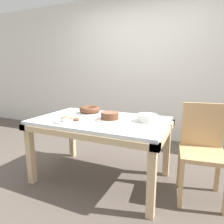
{
  "coord_description": "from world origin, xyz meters",
  "views": [
    {
      "loc": [
        1.0,
        -1.93,
        1.26
      ],
      "look_at": [
        0.08,
        0.14,
        0.79
      ],
      "focal_mm": 32.0,
      "sensor_mm": 36.0,
      "label": 1
    }
  ],
  "objects_px": {
    "plate_stack": "(147,118)",
    "tealight_left_edge": "(71,112)",
    "chair": "(202,146)",
    "tealight_right_edge": "(163,121)",
    "tealight_near_cakes": "(134,127)",
    "pastry_platter": "(69,120)",
    "tealight_near_front": "(157,116)",
    "tealight_centre": "(54,117)",
    "cake_golden_bundt": "(90,110)",
    "cake_chocolate_round": "(110,117)"
  },
  "relations": [
    {
      "from": "tealight_centre",
      "to": "cake_golden_bundt",
      "type": "bearing_deg",
      "value": 55.43
    },
    {
      "from": "chair",
      "to": "tealight_centre",
      "type": "relative_size",
      "value": 23.5
    },
    {
      "from": "tealight_centre",
      "to": "pastry_platter",
      "type": "bearing_deg",
      "value": -13.09
    },
    {
      "from": "cake_golden_bundt",
      "to": "tealight_left_edge",
      "type": "relative_size",
      "value": 7.13
    },
    {
      "from": "pastry_platter",
      "to": "tealight_left_edge",
      "type": "relative_size",
      "value": 8.43
    },
    {
      "from": "tealight_centre",
      "to": "chair",
      "type": "bearing_deg",
      "value": 10.46
    },
    {
      "from": "plate_stack",
      "to": "tealight_right_edge",
      "type": "relative_size",
      "value": 5.25
    },
    {
      "from": "plate_stack",
      "to": "tealight_left_edge",
      "type": "xyz_separation_m",
      "value": [
        -0.99,
        0.02,
        -0.03
      ]
    },
    {
      "from": "tealight_right_edge",
      "to": "tealight_near_front",
      "type": "height_order",
      "value": "same"
    },
    {
      "from": "chair",
      "to": "plate_stack",
      "type": "xyz_separation_m",
      "value": [
        -0.55,
        -0.04,
        0.24
      ]
    },
    {
      "from": "tealight_near_cakes",
      "to": "pastry_platter",
      "type": "bearing_deg",
      "value": -178.23
    },
    {
      "from": "cake_chocolate_round",
      "to": "tealight_right_edge",
      "type": "distance_m",
      "value": 0.56
    },
    {
      "from": "chair",
      "to": "tealight_left_edge",
      "type": "relative_size",
      "value": 23.5
    },
    {
      "from": "plate_stack",
      "to": "tealight_centre",
      "type": "height_order",
      "value": "plate_stack"
    },
    {
      "from": "chair",
      "to": "tealight_right_edge",
      "type": "bearing_deg",
      "value": 179.37
    },
    {
      "from": "tealight_left_edge",
      "to": "cake_golden_bundt",
      "type": "bearing_deg",
      "value": 25.72
    },
    {
      "from": "chair",
      "to": "cake_chocolate_round",
      "type": "distance_m",
      "value": 0.98
    },
    {
      "from": "tealight_centre",
      "to": "tealight_right_edge",
      "type": "height_order",
      "value": "same"
    },
    {
      "from": "cake_chocolate_round",
      "to": "tealight_near_cakes",
      "type": "height_order",
      "value": "cake_chocolate_round"
    },
    {
      "from": "cake_chocolate_round",
      "to": "tealight_centre",
      "type": "height_order",
      "value": "cake_chocolate_round"
    },
    {
      "from": "plate_stack",
      "to": "tealight_centre",
      "type": "bearing_deg",
      "value": -166.07
    },
    {
      "from": "tealight_centre",
      "to": "cake_chocolate_round",
      "type": "bearing_deg",
      "value": 13.9
    },
    {
      "from": "tealight_near_cakes",
      "to": "tealight_left_edge",
      "type": "xyz_separation_m",
      "value": [
        -0.94,
        0.31,
        0.0
      ]
    },
    {
      "from": "cake_chocolate_round",
      "to": "tealight_left_edge",
      "type": "relative_size",
      "value": 7.7
    },
    {
      "from": "plate_stack",
      "to": "tealight_near_cakes",
      "type": "distance_m",
      "value": 0.3
    },
    {
      "from": "chair",
      "to": "cake_chocolate_round",
      "type": "xyz_separation_m",
      "value": [
        -0.94,
        -0.13,
        0.24
      ]
    },
    {
      "from": "tealight_right_edge",
      "to": "tealight_left_edge",
      "type": "relative_size",
      "value": 1.0
    },
    {
      "from": "tealight_near_cakes",
      "to": "tealight_right_edge",
      "type": "bearing_deg",
      "value": 58.18
    },
    {
      "from": "pastry_platter",
      "to": "plate_stack",
      "type": "xyz_separation_m",
      "value": [
        0.77,
        0.32,
        0.03
      ]
    },
    {
      "from": "tealight_centre",
      "to": "tealight_left_edge",
      "type": "xyz_separation_m",
      "value": [
        0.04,
        0.27,
        0.0
      ]
    },
    {
      "from": "cake_golden_bundt",
      "to": "pastry_platter",
      "type": "bearing_deg",
      "value": -89.7
    },
    {
      "from": "plate_stack",
      "to": "tealight_left_edge",
      "type": "height_order",
      "value": "plate_stack"
    },
    {
      "from": "tealight_right_edge",
      "to": "tealight_near_cakes",
      "type": "bearing_deg",
      "value": -121.82
    },
    {
      "from": "chair",
      "to": "tealight_left_edge",
      "type": "distance_m",
      "value": 1.56
    },
    {
      "from": "tealight_near_cakes",
      "to": "tealight_near_front",
      "type": "bearing_deg",
      "value": 79.7
    },
    {
      "from": "pastry_platter",
      "to": "tealight_left_edge",
      "type": "xyz_separation_m",
      "value": [
        -0.22,
        0.33,
        -0.0
      ]
    },
    {
      "from": "cake_golden_bundt",
      "to": "plate_stack",
      "type": "bearing_deg",
      "value": -9.04
    },
    {
      "from": "chair",
      "to": "tealight_centre",
      "type": "bearing_deg",
      "value": -169.54
    },
    {
      "from": "chair",
      "to": "tealight_near_cakes",
      "type": "relative_size",
      "value": 23.5
    },
    {
      "from": "cake_golden_bundt",
      "to": "pastry_platter",
      "type": "height_order",
      "value": "cake_golden_bundt"
    },
    {
      "from": "tealight_near_front",
      "to": "cake_chocolate_round",
      "type": "bearing_deg",
      "value": -139.7
    },
    {
      "from": "chair",
      "to": "cake_chocolate_round",
      "type": "height_order",
      "value": "chair"
    },
    {
      "from": "plate_stack",
      "to": "tealight_near_cakes",
      "type": "relative_size",
      "value": 5.25
    },
    {
      "from": "plate_stack",
      "to": "tealight_near_front",
      "type": "relative_size",
      "value": 5.25
    },
    {
      "from": "plate_stack",
      "to": "tealight_right_edge",
      "type": "bearing_deg",
      "value": 14.68
    },
    {
      "from": "tealight_near_cakes",
      "to": "tealight_centre",
      "type": "bearing_deg",
      "value": 177.72
    },
    {
      "from": "pastry_platter",
      "to": "tealight_left_edge",
      "type": "height_order",
      "value": "pastry_platter"
    },
    {
      "from": "cake_chocolate_round",
      "to": "tealight_near_cakes",
      "type": "bearing_deg",
      "value": -30.31
    },
    {
      "from": "chair",
      "to": "cake_golden_bundt",
      "type": "bearing_deg",
      "value": 176.28
    },
    {
      "from": "tealight_near_front",
      "to": "tealight_left_edge",
      "type": "bearing_deg",
      "value": -165.95
    }
  ]
}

